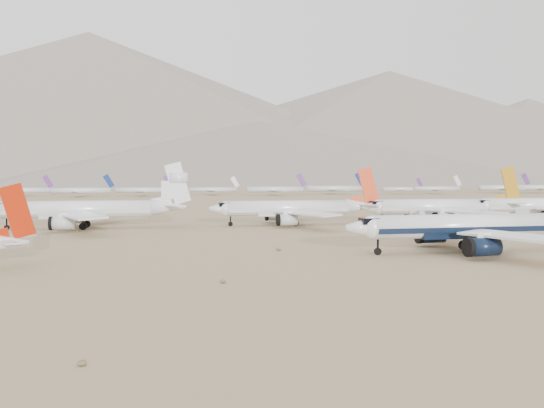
# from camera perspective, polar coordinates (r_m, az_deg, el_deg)

# --- Properties ---
(ground) EXTENTS (7000.00, 7000.00, 0.00)m
(ground) POSITION_cam_1_polar(r_m,az_deg,el_deg) (101.01, 19.68, -5.41)
(ground) COLOR #917354
(ground) RESTS_ON ground
(main_airliner) EXTENTS (50.31, 49.14, 17.75)m
(main_airliner) POSITION_cam_1_polar(r_m,az_deg,el_deg) (108.19, 21.15, -2.28)
(main_airliner) COLOR white
(main_airliner) RESTS_ON ground
(row2_navy_widebody) EXTENTS (50.82, 49.70, 18.08)m
(row2_navy_widebody) POSITION_cam_1_polar(r_m,az_deg,el_deg) (190.76, 27.25, -0.16)
(row2_navy_widebody) COLOR white
(row2_navy_widebody) RESTS_ON ground
(row2_gold_tail) EXTENTS (50.07, 48.97, 17.83)m
(row2_gold_tail) POSITION_cam_1_polar(r_m,az_deg,el_deg) (171.69, 17.82, -0.31)
(row2_gold_tail) COLOR white
(row2_gold_tail) RESTS_ON ground
(row2_orange_tail) EXTENTS (48.84, 47.78, 17.42)m
(row2_orange_tail) POSITION_cam_1_polar(r_m,az_deg,el_deg) (157.00, 2.49, -0.50)
(row2_orange_tail) COLOR white
(row2_orange_tail) RESTS_ON ground
(row2_white_trijet) EXTENTS (52.66, 51.46, 18.66)m
(row2_white_trijet) POSITION_cam_1_polar(r_m,az_deg,el_deg) (154.54, -19.00, -0.53)
(row2_white_trijet) COLOR white
(row2_white_trijet) RESTS_ON ground
(distant_storage_row) EXTENTS (671.74, 58.18, 15.93)m
(distant_storage_row) POSITION_cam_1_polar(r_m,az_deg,el_deg) (419.69, 6.38, 1.62)
(distant_storage_row) COLOR silver
(distant_storage_row) RESTS_ON ground
(mountain_range) EXTENTS (7354.00, 3024.00, 470.00)m
(mountain_range) POSITION_cam_1_polar(r_m,az_deg,el_deg) (1747.08, -6.94, 8.76)
(mountain_range) COLOR slate
(mountain_range) RESTS_ON ground
(foothills) EXTENTS (4637.50, 1395.00, 155.00)m
(foothills) POSITION_cam_1_polar(r_m,az_deg,el_deg) (1320.24, 15.13, 5.18)
(foothills) COLOR slate
(foothills) RESTS_ON ground
(desert_scrub) EXTENTS (219.83, 121.67, 0.63)m
(desert_scrub) POSITION_cam_1_polar(r_m,az_deg,el_deg) (67.93, 10.30, -9.10)
(desert_scrub) COLOR brown
(desert_scrub) RESTS_ON ground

